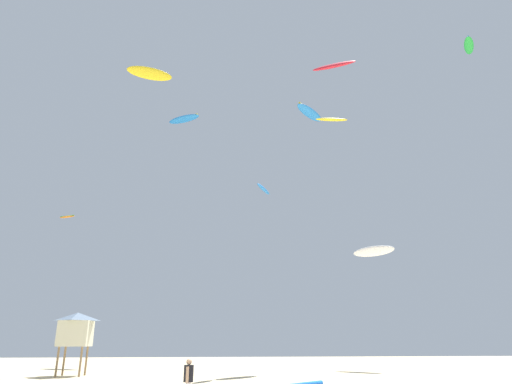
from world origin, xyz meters
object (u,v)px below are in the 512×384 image
at_px(lifeguard_tower, 76,329).
at_px(kite_aloft_6, 67,217).
at_px(kite_aloft_2, 184,119).
at_px(kite_aloft_4, 332,120).
at_px(kite_aloft_1, 310,113).
at_px(kite_aloft_7, 334,66).
at_px(kite_aloft_0, 469,46).
at_px(kite_aloft_8, 263,189).
at_px(person_foreground, 188,378).
at_px(kite_aloft_3, 150,74).
at_px(kite_aloft_5, 373,251).

height_order(lifeguard_tower, kite_aloft_6, kite_aloft_6).
xyz_separation_m(kite_aloft_2, kite_aloft_4, (11.96, -21.26, -10.62)).
distance_m(kite_aloft_1, kite_aloft_7, 5.27).
relative_size(kite_aloft_0, kite_aloft_1, 0.69).
bearing_deg(kite_aloft_8, kite_aloft_7, 5.79).
xyz_separation_m(kite_aloft_4, kite_aloft_6, (-24.96, 24.33, -1.26)).
relative_size(lifeguard_tower, kite_aloft_8, 1.68).
bearing_deg(person_foreground, kite_aloft_4, 57.15).
bearing_deg(kite_aloft_3, kite_aloft_1, -3.49).
distance_m(kite_aloft_1, kite_aloft_5, 14.20).
bearing_deg(kite_aloft_2, kite_aloft_7, -50.39).
bearing_deg(kite_aloft_2, kite_aloft_0, -37.36).
bearing_deg(kite_aloft_7, kite_aloft_3, 161.26).
bearing_deg(kite_aloft_8, kite_aloft_6, 135.06).
relative_size(kite_aloft_1, kite_aloft_8, 1.55).
xyz_separation_m(kite_aloft_3, kite_aloft_6, (-10.28, 14.19, -10.75)).
xyz_separation_m(kite_aloft_4, kite_aloft_7, (1.89, 4.52, 7.76)).
bearing_deg(kite_aloft_4, person_foreground, -133.31).
bearing_deg(kite_aloft_5, kite_aloft_8, -150.15).
xyz_separation_m(kite_aloft_2, kite_aloft_3, (-2.72, -11.11, -1.13)).
relative_size(kite_aloft_0, kite_aloft_4, 1.14).
bearing_deg(kite_aloft_3, kite_aloft_4, -34.64).
distance_m(kite_aloft_3, kite_aloft_8, 18.13).
relative_size(kite_aloft_6, kite_aloft_8, 0.87).
xyz_separation_m(kite_aloft_1, kite_aloft_5, (5.43, 0.76, -13.10)).
bearing_deg(kite_aloft_5, kite_aloft_7, -128.04).
height_order(kite_aloft_2, kite_aloft_4, kite_aloft_2).
relative_size(lifeguard_tower, kite_aloft_7, 1.07).
distance_m(kite_aloft_2, kite_aloft_6, 17.88).
distance_m(kite_aloft_2, kite_aloft_5, 27.97).
height_order(person_foreground, kite_aloft_2, kite_aloft_2).
distance_m(lifeguard_tower, kite_aloft_8, 16.56).
bearing_deg(kite_aloft_4, kite_aloft_7, 67.36).
height_order(kite_aloft_6, kite_aloft_8, kite_aloft_6).
bearing_deg(kite_aloft_2, lifeguard_tower, -109.46).
distance_m(kite_aloft_0, kite_aloft_1, 14.69).
height_order(kite_aloft_7, kite_aloft_8, kite_aloft_7).
distance_m(kite_aloft_3, kite_aloft_4, 20.21).
height_order(kite_aloft_5, kite_aloft_7, kite_aloft_7).
height_order(kite_aloft_0, kite_aloft_5, kite_aloft_0).
height_order(kite_aloft_0, kite_aloft_8, kite_aloft_0).
bearing_deg(person_foreground, kite_aloft_0, 38.25).
distance_m(kite_aloft_0, kite_aloft_8, 21.99).
bearing_deg(kite_aloft_6, lifeguard_tower, -67.82).
distance_m(kite_aloft_4, kite_aloft_6, 34.88).
xyz_separation_m(person_foreground, kite_aloft_5, (15.18, 19.55, 8.89)).
distance_m(lifeguard_tower, kite_aloft_1, 27.11).
height_order(kite_aloft_0, kite_aloft_2, kite_aloft_2).
relative_size(kite_aloft_1, kite_aloft_5, 1.03).
relative_size(lifeguard_tower, kite_aloft_4, 1.78).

